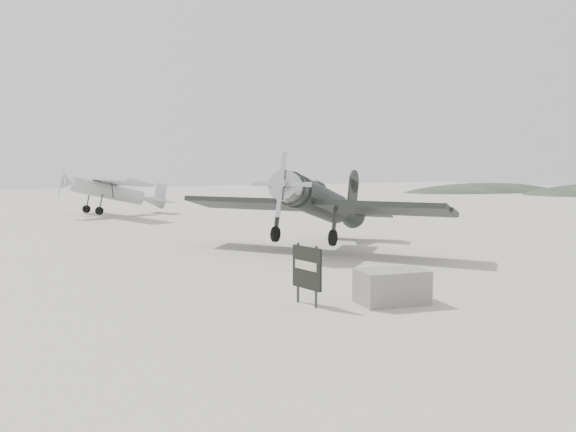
% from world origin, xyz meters
% --- Properties ---
extents(ground, '(160.00, 160.00, 0.00)m').
position_xyz_m(ground, '(0.00, 0.00, 0.00)').
color(ground, gray).
rests_on(ground, ground).
extents(hill_northeast, '(32.00, 16.00, 5.20)m').
position_xyz_m(hill_northeast, '(50.00, 40.00, 0.00)').
color(hill_northeast, '#263124').
rests_on(hill_northeast, ground).
extents(lowwing_monoplane, '(8.90, 10.09, 3.54)m').
position_xyz_m(lowwing_monoplane, '(0.98, 4.82, 1.87)').
color(lowwing_monoplane, black).
rests_on(lowwing_monoplane, ground).
extents(highwing_monoplane, '(7.69, 10.75, 3.04)m').
position_xyz_m(highwing_monoplane, '(-3.27, 24.81, 1.90)').
color(highwing_monoplane, '#B0B2B6').
rests_on(highwing_monoplane, ground).
extents(equipment_block, '(1.84, 1.35, 0.83)m').
position_xyz_m(equipment_block, '(-2.48, -3.90, 0.42)').
color(equipment_block, slate).
rests_on(equipment_block, ground).
extents(sign_board, '(0.22, 1.03, 1.49)m').
position_xyz_m(sign_board, '(-4.41, -3.05, 0.89)').
color(sign_board, '#333333').
rests_on(sign_board, ground).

